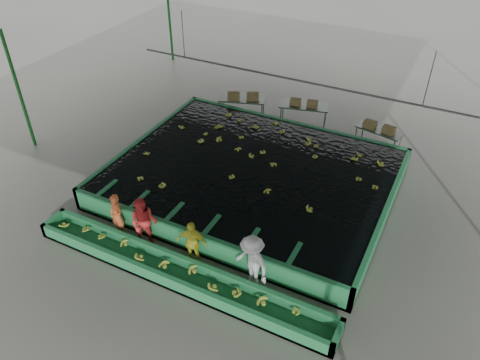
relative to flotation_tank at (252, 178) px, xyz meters
The scene contains 21 objects.
ground 1.57m from the flotation_tank, 90.00° to the right, with size 80.00×80.00×0.00m, color #64665C.
shed_roof 4.79m from the flotation_tank, 90.00° to the right, with size 20.00×22.00×0.04m, color slate.
shed_posts 2.54m from the flotation_tank, 90.00° to the right, with size 20.00×22.00×5.00m, color #195E21, non-canonical shape.
flotation_tank is the anchor object (origin of this frame).
tank_water 0.40m from the flotation_tank, 90.00° to the right, with size 9.70×7.70×0.00m, color black.
sorting_trough 5.10m from the flotation_tank, 90.00° to the right, with size 10.00×1.00×0.50m, color #237842, non-canonical shape.
cableway_rail 4.33m from the flotation_tank, 90.00° to the left, with size 0.08×0.08×14.00m, color #59605B.
rail_hanger_left 7.06m from the flotation_tank, 145.01° to the left, with size 0.04×0.04×2.00m, color #59605B.
rail_hanger_right 7.06m from the flotation_tank, 34.99° to the left, with size 0.04×0.04×2.00m, color #59605B.
worker_a 5.15m from the flotation_tank, 123.26° to the right, with size 0.58×0.38×1.58m, color #D9612E.
worker_b 4.65m from the flotation_tank, 111.81° to the right, with size 0.88×0.69×1.81m, color red.
worker_c 4.32m from the flotation_tank, 89.42° to the right, with size 0.95×0.40×1.62m, color gold.
worker_d 4.80m from the flotation_tank, 64.34° to the right, with size 1.21×0.70×1.87m, color silver.
packing_table_left 5.53m from the flotation_tank, 120.66° to the left, with size 2.14×0.86×0.97m, color #59605B, non-canonical shape.
packing_table_mid 5.38m from the flotation_tank, 90.15° to the left, with size 2.19×0.88×1.00m, color #59605B, non-canonical shape.
packing_table_right 6.08m from the flotation_tank, 54.89° to the left, with size 1.91×0.77×0.87m, color #59605B, non-canonical shape.
box_stack_left 5.44m from the flotation_tank, 120.33° to the left, with size 1.42×0.39×0.31m, color brown, non-canonical shape.
box_stack_mid 5.36m from the flotation_tank, 90.23° to the left, with size 1.23×0.34×0.27m, color brown, non-canonical shape.
box_stack_right 6.03m from the flotation_tank, 54.67° to the left, with size 1.33×0.37×0.29m, color brown, non-canonical shape.
floating_bananas 0.89m from the flotation_tank, 90.00° to the left, with size 9.19×6.27×0.13m, color #99AA33, non-canonical shape.
trough_bananas 5.10m from the flotation_tank, 90.00° to the right, with size 9.66×0.64×0.13m, color #99AA33, non-canonical shape.
Camera 1 is at (6.01, -11.27, 10.75)m, focal length 35.00 mm.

